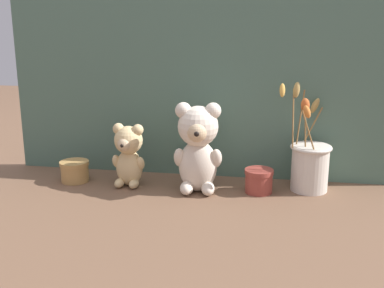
% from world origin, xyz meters
% --- Properties ---
extents(ground_plane, '(4.00, 4.00, 0.00)m').
position_xyz_m(ground_plane, '(0.00, 0.00, 0.00)').
color(ground_plane, brown).
extents(backdrop_wall, '(1.24, 0.02, 0.59)m').
position_xyz_m(backdrop_wall, '(0.00, 0.17, 0.29)').
color(backdrop_wall, '#4C6B5B').
rests_on(backdrop_wall, ground).
extents(teddy_bear_large, '(0.15, 0.14, 0.27)m').
position_xyz_m(teddy_bear_large, '(0.02, 0.01, 0.14)').
color(teddy_bear_large, beige).
rests_on(teddy_bear_large, ground).
extents(teddy_bear_medium, '(0.11, 0.10, 0.20)m').
position_xyz_m(teddy_bear_medium, '(-0.20, 0.02, 0.10)').
color(teddy_bear_medium, '#DBBC84').
rests_on(teddy_bear_medium, ground).
extents(flower_vase, '(0.16, 0.15, 0.32)m').
position_xyz_m(flower_vase, '(0.35, 0.08, 0.09)').
color(flower_vase, silver).
rests_on(flower_vase, ground).
extents(decorative_tin_tall, '(0.09, 0.09, 0.07)m').
position_xyz_m(decorative_tin_tall, '(-0.38, 0.03, 0.03)').
color(decorative_tin_tall, tan).
rests_on(decorative_tin_tall, ground).
extents(decorative_tin_short, '(0.09, 0.09, 0.07)m').
position_xyz_m(decorative_tin_short, '(0.20, 0.03, 0.04)').
color(decorative_tin_short, '#993D33').
rests_on(decorative_tin_short, ground).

